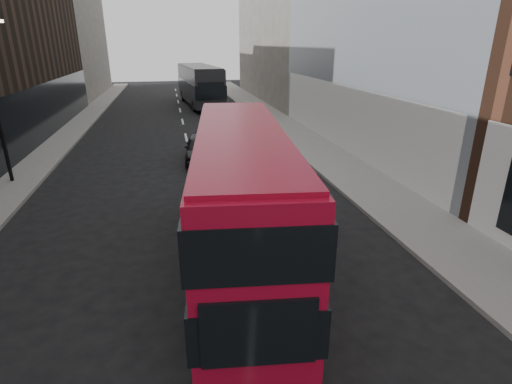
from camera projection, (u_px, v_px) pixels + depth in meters
sidewalk_right at (295, 134)px, 27.91m from camera, size 3.00×80.00×0.15m
sidewalk_left at (57, 146)px, 24.88m from camera, size 2.00×80.00×0.15m
building_victorian at (280, 7)px, 42.70m from camera, size 6.50×24.00×21.00m
building_left_mid at (1, 28)px, 26.34m from camera, size 5.00×24.00×14.00m
building_left_far at (73, 39)px, 46.65m from camera, size 5.00×20.00×13.00m
red_bus at (241, 194)px, 10.88m from camera, size 3.54×10.16×4.04m
grey_bus at (199, 84)px, 40.52m from camera, size 3.94×12.44×3.95m
car_a at (201, 148)px, 21.75m from camera, size 2.02×4.31×1.43m
car_b at (223, 126)px, 27.30m from camera, size 1.57×4.40×1.45m
car_c at (231, 132)px, 25.87m from camera, size 2.39×4.84×1.35m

